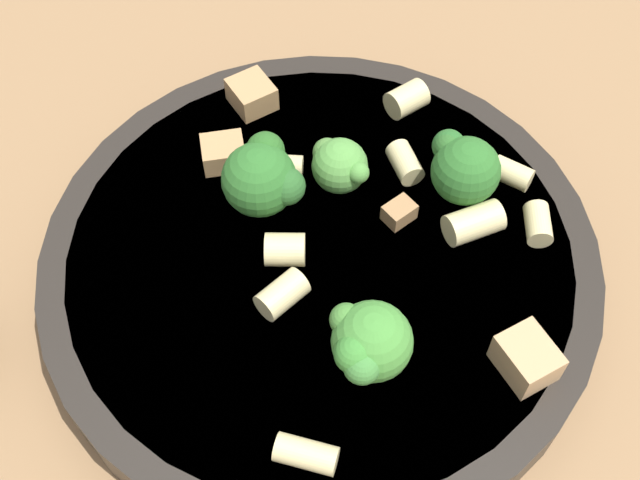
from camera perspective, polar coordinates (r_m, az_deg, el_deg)
ground_plane at (r=0.45m, az=0.00°, el=-2.94°), size 2.00×2.00×0.00m
pasta_bowl at (r=0.43m, az=0.00°, el=-1.68°), size 0.30×0.30×0.03m
broccoli_floret_0 at (r=0.43m, az=1.35°, el=5.37°), size 0.03×0.03×0.03m
broccoli_floret_1 at (r=0.42m, az=-4.11°, el=4.51°), size 0.04×0.05×0.05m
broccoli_floret_2 at (r=0.43m, az=10.12°, el=5.10°), size 0.04×0.04×0.04m
broccoli_floret_3 at (r=0.37m, az=3.46°, el=-7.34°), size 0.04×0.04×0.04m
rigatoni_0 at (r=0.45m, az=-3.06°, el=5.27°), size 0.02×0.03×0.01m
rigatoni_1 at (r=0.46m, az=13.50°, el=4.62°), size 0.01×0.02×0.01m
rigatoni_2 at (r=0.44m, az=15.24°, el=1.12°), size 0.03×0.02×0.01m
rigatoni_3 at (r=0.37m, az=-1.00°, el=-14.98°), size 0.02×0.03×0.01m
rigatoni_4 at (r=0.43m, az=10.86°, el=1.21°), size 0.03×0.03×0.02m
rigatoni_5 at (r=0.41m, az=-2.50°, el=-0.69°), size 0.03×0.03×0.02m
rigatoni_6 at (r=0.40m, az=-2.41°, el=-4.04°), size 0.03×0.02×0.02m
rigatoni_7 at (r=0.45m, az=6.06°, el=5.49°), size 0.03×0.03×0.01m
rigatoni_8 at (r=0.48m, az=6.18°, el=9.93°), size 0.03×0.02×0.02m
chicken_chunk_0 at (r=0.43m, az=5.65°, el=1.96°), size 0.02×0.02×0.01m
chicken_chunk_1 at (r=0.39m, az=14.48°, el=-8.14°), size 0.03×0.04×0.02m
chicken_chunk_2 at (r=0.48m, az=-4.88°, el=10.29°), size 0.03×0.03×0.02m
chicken_chunk_3 at (r=0.46m, az=-6.89°, el=6.17°), size 0.03×0.03×0.01m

